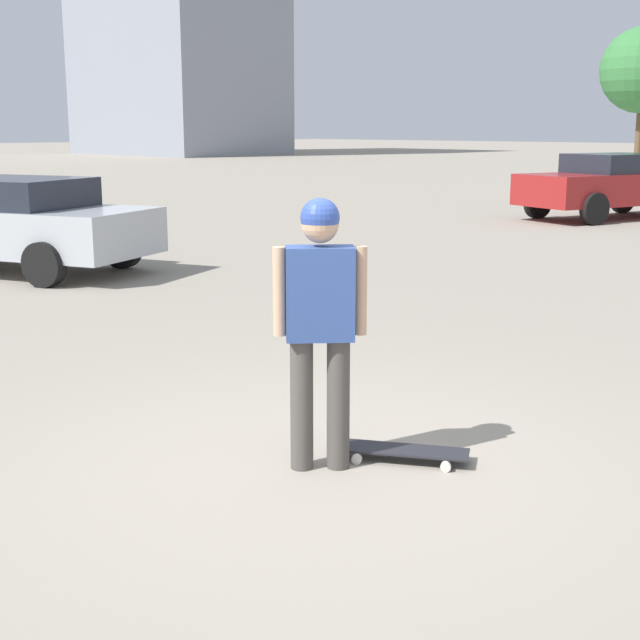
# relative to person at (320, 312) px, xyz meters

# --- Properties ---
(ground_plane) EXTENTS (220.00, 220.00, 0.00)m
(ground_plane) POSITION_rel_person_xyz_m (0.00, 0.00, -0.99)
(ground_plane) COLOR gray
(person) EXTENTS (0.42, 0.44, 1.67)m
(person) POSITION_rel_person_xyz_m (0.00, 0.00, 0.00)
(person) COLOR #4C4742
(person) RESTS_ON ground_plane
(skateboard) EXTENTS (0.82, 0.62, 0.08)m
(skateboard) POSITION_rel_person_xyz_m (-0.30, -0.45, -0.92)
(skateboard) COLOR #232328
(skateboard) RESTS_ON ground_plane
(car_parked_near) EXTENTS (4.57, 3.21, 1.36)m
(car_parked_near) POSITION_rel_person_xyz_m (8.59, -2.32, -0.28)
(car_parked_near) COLOR #ADB2B7
(car_parked_near) RESTS_ON ground_plane
(car_parked_far) EXTENTS (2.91, 4.78, 1.48)m
(car_parked_far) POSITION_rel_person_xyz_m (6.06, -15.66, -0.20)
(car_parked_far) COLOR maroon
(car_parked_far) RESTS_ON ground_plane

